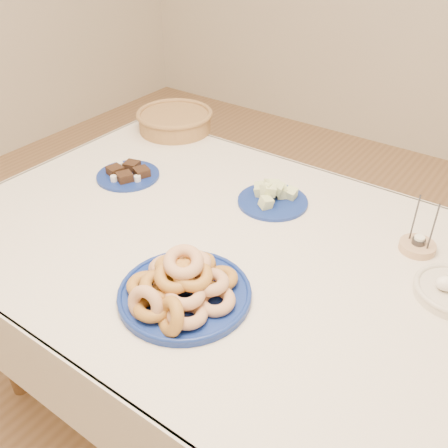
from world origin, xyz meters
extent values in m
plane|color=#946A46|center=(0.00, 0.00, 0.00)|extent=(5.00, 5.00, 0.00)
cylinder|color=brown|center=(-0.70, 0.40, 0.36)|extent=(0.06, 0.06, 0.72)
cube|color=white|center=(0.00, 0.00, 0.74)|extent=(1.70, 1.10, 0.02)
cube|color=white|center=(0.00, 0.55, 0.61)|extent=(1.70, 0.01, 0.28)
cube|color=white|center=(0.00, -0.55, 0.61)|extent=(1.70, 0.01, 0.28)
cube|color=white|center=(-0.85, 0.00, 0.61)|extent=(0.01, 1.10, 0.28)
cylinder|color=navy|center=(0.02, -0.25, 0.76)|extent=(0.35, 0.35, 0.02)
torus|color=navy|center=(0.02, -0.25, 0.77)|extent=(0.35, 0.35, 0.01)
torus|color=#BC7B4E|center=(0.11, -0.24, 0.78)|extent=(0.10, 0.10, 0.04)
torus|color=#965E21|center=(0.07, -0.17, 0.78)|extent=(0.11, 0.11, 0.04)
torus|color=#965E21|center=(0.00, -0.16, 0.78)|extent=(0.11, 0.11, 0.03)
torus|color=#BC7B4E|center=(-0.06, -0.22, 0.78)|extent=(0.13, 0.13, 0.04)
torus|color=#965E21|center=(-0.06, -0.30, 0.78)|extent=(0.13, 0.13, 0.03)
torus|color=#965E21|center=(0.01, -0.34, 0.78)|extent=(0.13, 0.13, 0.04)
torus|color=#BC7B4E|center=(0.09, -0.32, 0.78)|extent=(0.12, 0.12, 0.04)
torus|color=#BC7B4E|center=(0.08, -0.22, 0.81)|extent=(0.12, 0.13, 0.03)
torus|color=#965E21|center=(0.02, -0.19, 0.81)|extent=(0.11, 0.11, 0.05)
torus|color=#BC7B4E|center=(-0.03, -0.24, 0.81)|extent=(0.13, 0.13, 0.04)
torus|color=#965E21|center=(-0.01, -0.30, 0.81)|extent=(0.11, 0.11, 0.05)
torus|color=#BC7B4E|center=(0.06, -0.29, 0.81)|extent=(0.13, 0.13, 0.03)
torus|color=#965E21|center=(0.05, -0.25, 0.84)|extent=(0.13, 0.13, 0.06)
torus|color=#BC7B4E|center=(0.03, -0.22, 0.84)|extent=(0.11, 0.11, 0.04)
torus|color=#965E21|center=(-0.01, -0.25, 0.84)|extent=(0.14, 0.14, 0.06)
torus|color=#965E21|center=(0.02, -0.28, 0.84)|extent=(0.14, 0.14, 0.06)
torus|color=#BC7B4E|center=(0.03, -0.25, 0.87)|extent=(0.14, 0.14, 0.06)
torus|color=#BC7B4E|center=(0.00, -0.36, 0.80)|extent=(0.10, 0.07, 0.10)
torus|color=#965E21|center=(0.07, -0.35, 0.80)|extent=(0.11, 0.10, 0.10)
cylinder|color=navy|center=(-0.03, 0.26, 0.76)|extent=(0.29, 0.29, 0.01)
cube|color=#C3D586|center=(-0.02, 0.27, 0.80)|extent=(0.05, 0.04, 0.05)
cube|color=#C3D586|center=(0.01, 0.30, 0.78)|extent=(0.04, 0.04, 0.05)
cube|color=#C3D586|center=(-0.01, 0.29, 0.78)|extent=(0.05, 0.05, 0.04)
cube|color=#C3D586|center=(-0.08, 0.27, 0.78)|extent=(0.05, 0.05, 0.04)
cube|color=#C3D586|center=(-0.03, 0.24, 0.80)|extent=(0.05, 0.05, 0.04)
cube|color=#C3D586|center=(-0.04, 0.30, 0.78)|extent=(0.04, 0.05, 0.05)
cube|color=#C3D586|center=(-0.03, 0.27, 0.80)|extent=(0.05, 0.05, 0.04)
cube|color=#C3D586|center=(-0.02, 0.21, 0.78)|extent=(0.05, 0.05, 0.04)
cube|color=#C3D586|center=(-0.04, 0.24, 0.80)|extent=(0.04, 0.04, 0.04)
cube|color=#C3D586|center=(-0.05, 0.26, 0.80)|extent=(0.05, 0.06, 0.05)
cube|color=#C3D586|center=(-0.07, 0.26, 0.78)|extent=(0.05, 0.05, 0.04)
cube|color=#C3D586|center=(-0.03, 0.26, 0.80)|extent=(0.05, 0.05, 0.04)
cylinder|color=navy|center=(-0.53, 0.11, 0.76)|extent=(0.24, 0.24, 0.01)
cube|color=black|center=(-0.56, 0.09, 0.77)|extent=(0.06, 0.06, 0.03)
cube|color=black|center=(-0.50, 0.07, 0.77)|extent=(0.06, 0.06, 0.03)
cube|color=black|center=(-0.54, 0.15, 0.77)|extent=(0.06, 0.06, 0.03)
cube|color=black|center=(-0.48, 0.13, 0.77)|extent=(0.06, 0.06, 0.03)
cylinder|color=silver|center=(-0.58, 0.13, 0.77)|extent=(0.02, 0.02, 0.02)
cylinder|color=silver|center=(-0.53, 0.05, 0.77)|extent=(0.02, 0.02, 0.02)
cylinder|color=silver|center=(-0.47, 0.10, 0.77)|extent=(0.02, 0.02, 0.02)
cylinder|color=brown|center=(-0.65, 0.51, 0.79)|extent=(0.31, 0.31, 0.07)
torus|color=brown|center=(-0.65, 0.51, 0.82)|extent=(0.33, 0.33, 0.02)
cylinder|color=tan|center=(0.43, 0.28, 0.76)|extent=(0.12, 0.12, 0.02)
cylinder|color=#3B3B40|center=(0.43, 0.28, 0.78)|extent=(0.05, 0.05, 0.02)
cylinder|color=white|center=(0.43, 0.28, 0.79)|extent=(0.04, 0.04, 0.01)
cylinder|color=#3B3B40|center=(0.40, 0.29, 0.84)|extent=(0.01, 0.01, 0.14)
cylinder|color=#3B3B40|center=(0.45, 0.27, 0.84)|extent=(0.01, 0.01, 0.14)
ellipsoid|color=white|center=(0.54, 0.12, 0.79)|extent=(0.06, 0.05, 0.04)
camera|label=1|loc=(0.63, -0.93, 1.60)|focal=40.00mm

